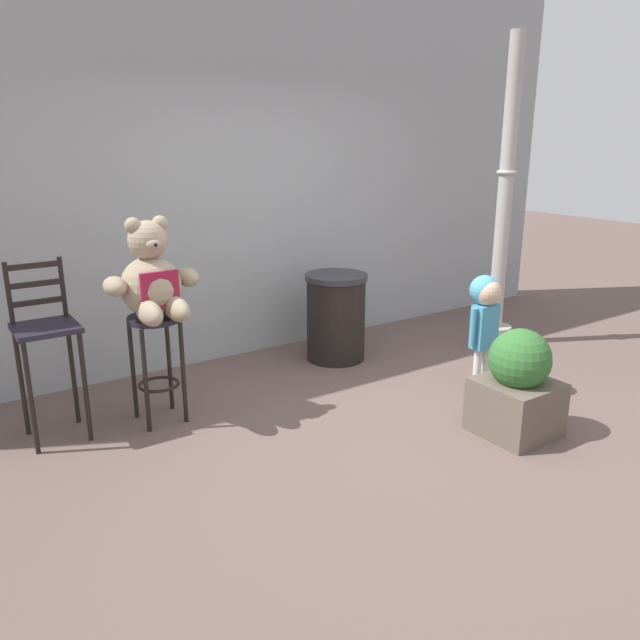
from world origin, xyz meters
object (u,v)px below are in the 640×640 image
(teddy_bear, at_px, (152,281))
(trash_bin, at_px, (336,317))
(bar_chair_empty, at_px, (46,339))
(lamppost, at_px, (502,229))
(planter_with_shrub, at_px, (517,386))
(child_walking, at_px, (485,310))
(bar_stool_with_teddy, at_px, (156,348))

(teddy_bear, xyz_separation_m, trash_bin, (1.81, 0.39, -0.64))
(bar_chair_empty, bearing_deg, teddy_bear, -15.27)
(lamppost, xyz_separation_m, bar_chair_empty, (-4.06, 0.31, -0.44))
(trash_bin, distance_m, planter_with_shrub, 1.94)
(child_walking, relative_size, bar_chair_empty, 0.81)
(lamppost, distance_m, planter_with_shrub, 2.16)
(bar_stool_with_teddy, distance_m, trash_bin, 1.85)
(planter_with_shrub, bearing_deg, lamppost, 44.96)
(teddy_bear, bearing_deg, child_walking, -23.00)
(child_walking, distance_m, trash_bin, 1.45)
(child_walking, bearing_deg, planter_with_shrub, -113.15)
(bar_chair_empty, bearing_deg, bar_stool_with_teddy, -12.64)
(bar_stool_with_teddy, distance_m, teddy_bear, 0.49)
(bar_stool_with_teddy, height_order, child_walking, child_walking)
(bar_chair_empty, relative_size, planter_with_shrub, 1.61)
(child_walking, height_order, planter_with_shrub, child_walking)
(teddy_bear, height_order, planter_with_shrub, teddy_bear)
(teddy_bear, relative_size, lamppost, 0.24)
(bar_stool_with_teddy, relative_size, trash_bin, 0.98)
(child_walking, bearing_deg, bar_stool_with_teddy, 159.83)
(planter_with_shrub, bearing_deg, teddy_bear, 141.80)
(child_walking, relative_size, lamppost, 0.34)
(child_walking, xyz_separation_m, lamppost, (1.12, 0.83, 0.44))
(bar_stool_with_teddy, relative_size, planter_with_shrub, 1.05)
(trash_bin, relative_size, planter_with_shrub, 1.06)
(lamppost, bearing_deg, bar_stool_with_teddy, 177.31)
(teddy_bear, height_order, child_walking, teddy_bear)
(planter_with_shrub, bearing_deg, bar_chair_empty, 146.79)
(trash_bin, xyz_separation_m, lamppost, (1.57, -0.51, 0.74))
(trash_bin, height_order, lamppost, lamppost)
(lamppost, bearing_deg, bar_chair_empty, 175.61)
(bar_stool_with_teddy, bearing_deg, teddy_bear, -90.00)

